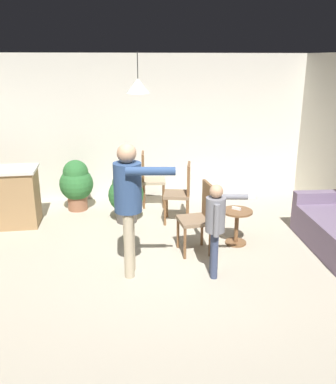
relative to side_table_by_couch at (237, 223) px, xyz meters
name	(u,v)px	position (x,y,z in m)	size (l,w,h in m)	color
ground	(168,274)	(-1.12, -0.74, -0.33)	(7.68, 7.68, 0.00)	#B2A893
wall_back	(143,128)	(-1.12, 2.46, 1.02)	(6.40, 0.10, 2.70)	silver
side_table_by_couch	(237,223)	(0.00, 0.00, 0.00)	(0.44, 0.44, 0.52)	brown
person_adult	(129,196)	(-1.58, -0.66, 0.71)	(0.79, 0.56, 1.67)	tan
person_child	(216,220)	(-0.56, -0.87, 0.42)	(0.64, 0.34, 1.20)	#384260
dining_chair_by_counter	(150,177)	(-1.07, 1.86, 0.22)	(0.46, 0.46, 1.00)	brown
dining_chair_near_wall	(181,191)	(-0.64, 0.96, 0.22)	(0.51, 0.51, 1.00)	brown
dining_chair_centre_back	(199,215)	(-0.60, -0.17, 0.22)	(0.46, 0.46, 1.00)	brown
potted_plant_corner	(76,183)	(-2.38, 1.83, 0.18)	(0.60, 0.60, 0.91)	brown
potted_plant_by_wall	(126,194)	(-1.54, 1.11, 0.17)	(0.58, 0.58, 0.89)	#4C4742
spare_remote_on_table	(237,208)	(0.00, 0.04, 0.21)	(0.04, 0.13, 0.04)	white
ceiling_light_pendant	(138,86)	(-1.36, 0.44, 1.92)	(0.32, 0.32, 0.55)	silver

